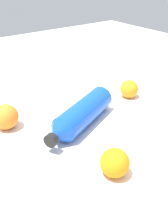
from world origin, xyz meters
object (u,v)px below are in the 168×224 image
Objects in this scene: orange_0 at (115,163)px; orange_2 at (6,117)px; orange_3 at (129,89)px; water_bottle at (80,115)px.

orange_0 is 0.36m from orange_2.
orange_0 is at bearing 130.33° from orange_3.
orange_3 is at bearing -98.99° from orange_2.
orange_2 is 1.15× the size of orange_3.
water_bottle is at bearing 102.06° from orange_3.
water_bottle is 0.22m from orange_0.
water_bottle is at bearing -125.00° from orange_2.
orange_3 is (0.27, -0.32, -0.00)m from orange_0.
orange_3 is (-0.07, -0.44, -0.01)m from orange_2.
water_bottle is 4.24× the size of orange_0.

